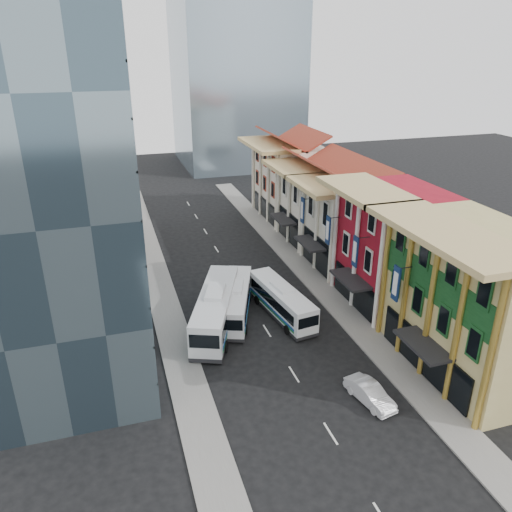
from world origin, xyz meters
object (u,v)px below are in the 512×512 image
object	(u,v)px
office_tower	(51,177)
bus_left_far	(236,300)
shophouse_tan	(475,302)
bus_left_near	(216,308)
bus_right	(282,300)
sedan_right	(370,393)

from	to	relation	value
office_tower	bus_left_far	bearing A→B (deg)	-1.30
bus_left_far	shophouse_tan	bearing A→B (deg)	-20.39
bus_left_near	bus_left_far	distance (m)	2.88
office_tower	bus_right	world-z (taller)	office_tower
office_tower	bus_left_far	size ratio (longest dim) A/B	2.86
shophouse_tan	bus_left_far	xyz separation A→B (m)	(-16.00, 13.66, -4.32)
shophouse_tan	bus_right	bearing A→B (deg)	133.53
bus_left_far	bus_right	xyz separation A→B (m)	(4.27, -1.32, -0.03)
office_tower	bus_left_near	world-z (taller)	office_tower
shophouse_tan	bus_right	world-z (taller)	shophouse_tan
bus_right	office_tower	bearing A→B (deg)	166.99
office_tower	sedan_right	bearing A→B (deg)	-36.68
bus_left_far	sedan_right	xyz separation A→B (m)	(6.20, -15.45, -0.94)
sedan_right	shophouse_tan	bearing A→B (deg)	-1.62
bus_right	sedan_right	bearing A→B (deg)	-90.34
bus_right	shophouse_tan	bearing A→B (deg)	-54.57
shophouse_tan	bus_left_near	size ratio (longest dim) A/B	1.12
bus_left_near	sedan_right	distance (m)	16.34
shophouse_tan	bus_left_near	bearing A→B (deg)	146.71
bus_right	bus_left_near	bearing A→B (deg)	174.31
shophouse_tan	sedan_right	distance (m)	11.27
office_tower	sedan_right	distance (m)	30.04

